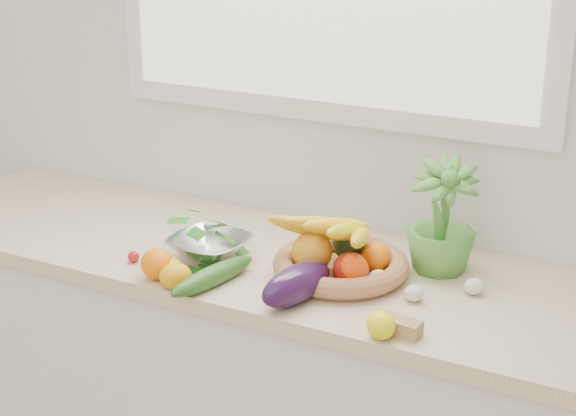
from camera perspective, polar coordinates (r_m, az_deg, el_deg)
The scene contains 18 objects.
back_wall at distance 2.43m, azimuth 2.50°, elevation 9.17°, with size 4.50×0.02×2.70m, color white.
counter_cabinet at distance 2.53m, azimuth -0.81°, elevation -12.95°, with size 2.20×0.58×0.86m, color silver.
countertop at distance 2.32m, azimuth -0.87°, elevation -3.59°, with size 2.24×0.62×0.04m, color beige.
orange_loose at distance 2.19m, azimuth -8.48°, elevation -3.58°, with size 0.08×0.08×0.08m, color orange.
lemon_a at distance 2.19m, azimuth -7.61°, elevation -3.92°, with size 0.05×0.07×0.05m, color #DEA50C.
lemon_b at distance 2.14m, azimuth -7.29°, elevation -4.38°, with size 0.06×0.08×0.06m, color #EEA30C.
lemon_c at distance 1.91m, azimuth 6.03°, elevation -7.53°, with size 0.06×0.08×0.06m, color #F9ED0D.
apple at distance 2.13m, azimuth 4.09°, elevation -4.03°, with size 0.09×0.09×0.09m, color #AC170D.
ginger at distance 1.94m, azimuth 7.03°, elevation -7.55°, with size 0.11×0.04×0.03m, color tan.
garlic_a at distance 2.14m, azimuth 5.89°, elevation -4.60°, with size 0.05×0.05×0.05m, color white.
garlic_b at distance 2.14m, azimuth 11.95°, elevation -4.98°, with size 0.05×0.05×0.04m, color white.
garlic_c at distance 2.08m, azimuth 8.13°, elevation -5.48°, with size 0.05×0.05×0.04m, color beige.
eggplant at distance 2.05m, azimuth 0.56°, elevation -4.93°, with size 0.09×0.22×0.09m, color #290F37.
cucumber at distance 2.14m, azimuth -4.86°, elevation -4.39°, with size 0.05×0.28×0.05m, color #2D5519.
radish at distance 2.30m, azimuth -9.96°, elevation -3.13°, with size 0.03×0.03×0.03m, color red.
potted_herb at distance 2.21m, azimuth 9.91°, elevation -0.73°, with size 0.17×0.17×0.31m, color #4B9436.
fruit_basket at distance 2.18m, azimuth 3.35°, elevation -3.15°, with size 0.44×0.44×0.18m.
colander_with_spinach at distance 2.28m, azimuth -5.10°, elevation -2.07°, with size 0.22×0.22×0.11m.
Camera 1 is at (1.02, 0.09, 1.82)m, focal length 55.00 mm.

